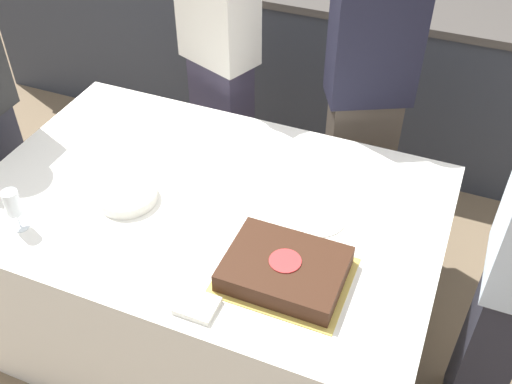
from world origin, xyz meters
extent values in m
plane|color=#7A664C|center=(0.00, 0.00, 0.00)|extent=(14.00, 14.00, 0.00)
cube|color=#333842|center=(0.00, 1.63, 0.44)|extent=(4.40, 0.55, 0.88)
cube|color=white|center=(0.00, 0.00, 0.38)|extent=(1.69, 1.10, 0.75)
cube|color=gold|center=(0.39, -0.24, 0.76)|extent=(0.41, 0.32, 0.00)
cube|color=#381E11|center=(0.39, -0.24, 0.79)|extent=(0.37, 0.28, 0.07)
cylinder|color=red|center=(0.39, -0.24, 0.83)|extent=(0.10, 0.10, 0.00)
cylinder|color=white|center=(-0.26, -0.11, 0.77)|extent=(0.22, 0.22, 0.04)
cylinder|color=white|center=(-0.53, -0.37, 0.76)|extent=(0.06, 0.06, 0.00)
cylinder|color=white|center=(-0.53, -0.37, 0.79)|extent=(0.01, 0.01, 0.06)
cylinder|color=white|center=(-0.53, -0.37, 0.87)|extent=(0.05, 0.05, 0.09)
cylinder|color=white|center=(0.40, 0.06, 0.76)|extent=(0.20, 0.20, 0.00)
cube|color=white|center=(0.19, -0.45, 0.76)|extent=(0.12, 0.10, 0.02)
cube|color=#4C4238|center=(0.39, 0.77, 0.42)|extent=(0.34, 0.28, 0.84)
cube|color=black|center=(0.39, 0.77, 1.09)|extent=(0.40, 0.34, 0.51)
cube|color=#282833|center=(1.06, 0.00, 0.40)|extent=(0.16, 0.28, 0.80)
cube|color=#383347|center=(-0.30, 0.77, 0.44)|extent=(0.32, 0.25, 0.87)
cube|color=silver|center=(-0.30, 0.77, 1.14)|extent=(0.39, 0.31, 0.54)
camera|label=1|loc=(0.78, -1.43, 2.20)|focal=42.00mm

